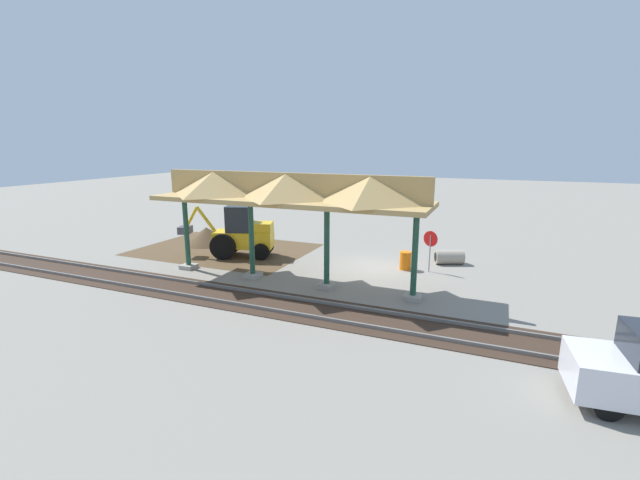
{
  "coord_description": "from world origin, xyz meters",
  "views": [
    {
      "loc": [
        -5.57,
        20.11,
        6.13
      ],
      "look_at": [
        2.22,
        1.76,
        1.6
      ],
      "focal_mm": 24.0,
      "sensor_mm": 36.0,
      "label": 1
    }
  ],
  "objects": [
    {
      "name": "ground_plane",
      "position": [
        0.0,
        0.0,
        0.0
      ],
      "size": [
        120.0,
        120.0,
        0.0
      ],
      "primitive_type": "plane",
      "color": "gray"
    },
    {
      "name": "dirt_work_zone",
      "position": [
        9.16,
        -0.2,
        0.0
      ],
      "size": [
        9.83,
        7.0,
        0.01
      ],
      "primitive_type": "cube",
      "color": "brown",
      "rests_on": "ground"
    },
    {
      "name": "platform_canopy",
      "position": [
        2.92,
        3.74,
        4.16
      ],
      "size": [
        12.38,
        3.2,
        4.9
      ],
      "color": "#9E998E",
      "rests_on": "ground"
    },
    {
      "name": "rail_tracks",
      "position": [
        0.0,
        6.38,
        0.03
      ],
      "size": [
        60.0,
        2.58,
        0.15
      ],
      "color": "slate",
      "rests_on": "ground"
    },
    {
      "name": "stop_sign",
      "position": [
        -2.65,
        -0.39,
        1.44
      ],
      "size": [
        0.71,
        0.34,
        2.02
      ],
      "color": "gray",
      "rests_on": "ground"
    },
    {
      "name": "backhoe",
      "position": [
        7.39,
        0.71,
        1.27
      ],
      "size": [
        5.22,
        2.79,
        2.82
      ],
      "color": "yellow",
      "rests_on": "ground"
    },
    {
      "name": "dirt_mound",
      "position": [
        11.08,
        -1.05,
        0.0
      ],
      "size": [
        5.88,
        5.88,
        2.08
      ],
      "primitive_type": "cone",
      "color": "brown",
      "rests_on": "ground"
    },
    {
      "name": "concrete_pipe",
      "position": [
        -3.38,
        -2.18,
        0.37
      ],
      "size": [
        1.6,
        1.24,
        0.74
      ],
      "color": "#9E9384",
      "rests_on": "ground"
    },
    {
      "name": "traffic_barrel",
      "position": [
        -1.5,
        -0.32,
        0.45
      ],
      "size": [
        0.56,
        0.56,
        0.9
      ],
      "primitive_type": "cylinder",
      "color": "orange",
      "rests_on": "ground"
    }
  ]
}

